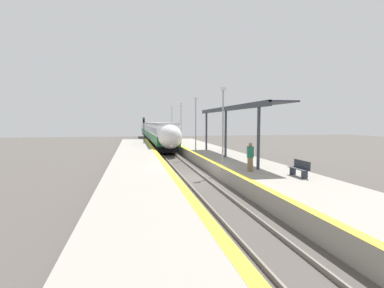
% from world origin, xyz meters
% --- Properties ---
extents(ground_plane, '(120.00, 120.00, 0.00)m').
position_xyz_m(ground_plane, '(0.00, 0.00, 0.00)').
color(ground_plane, '#4C4742').
extents(rail_left, '(0.08, 90.00, 0.15)m').
position_xyz_m(rail_left, '(-0.72, 0.00, 0.07)').
color(rail_left, slate).
rests_on(rail_left, ground_plane).
extents(rail_right, '(0.08, 90.00, 0.15)m').
position_xyz_m(rail_right, '(0.72, 0.00, 0.07)').
color(rail_right, slate).
rests_on(rail_right, ground_plane).
extents(train, '(2.75, 58.41, 3.74)m').
position_xyz_m(train, '(0.00, 40.12, 2.14)').
color(train, black).
rests_on(train, ground_plane).
extents(platform_right, '(4.68, 64.00, 0.89)m').
position_xyz_m(platform_right, '(3.97, 0.00, 0.44)').
color(platform_right, gray).
rests_on(platform_right, ground_plane).
extents(platform_left, '(4.06, 64.00, 0.89)m').
position_xyz_m(platform_left, '(-3.66, 0.00, 0.44)').
color(platform_left, gray).
rests_on(platform_left, ground_plane).
extents(platform_bench, '(0.44, 1.58, 0.89)m').
position_xyz_m(platform_bench, '(4.90, -5.52, 1.36)').
color(platform_bench, '#2D333D').
rests_on(platform_bench, platform_right).
extents(person_waiting, '(0.36, 0.23, 1.75)m').
position_xyz_m(person_waiting, '(2.88, -3.41, 1.79)').
color(person_waiting, '#7F6647').
rests_on(person_waiting, platform_right).
extents(railway_signal, '(0.28, 0.28, 4.45)m').
position_xyz_m(railway_signal, '(-2.51, 21.28, 2.71)').
color(railway_signal, '#59595E').
rests_on(railway_signal, ground_plane).
extents(lamppost_near, '(0.36, 0.20, 5.48)m').
position_xyz_m(lamppost_near, '(2.39, 0.61, 4.02)').
color(lamppost_near, '#9E9EA3').
rests_on(lamppost_near, platform_right).
extents(lamppost_mid, '(0.36, 0.20, 5.48)m').
position_xyz_m(lamppost_mid, '(2.39, 10.10, 4.02)').
color(lamppost_mid, '#9E9EA3').
rests_on(lamppost_mid, platform_right).
extents(lamppost_far, '(0.36, 0.20, 5.48)m').
position_xyz_m(lamppost_far, '(2.39, 19.59, 4.02)').
color(lamppost_far, '#9E9EA3').
rests_on(lamppost_far, platform_right).
extents(lamppost_farthest, '(0.36, 0.20, 5.48)m').
position_xyz_m(lamppost_farthest, '(2.39, 29.08, 4.02)').
color(lamppost_farthest, '#9E9EA3').
rests_on(lamppost_farthest, platform_right).
extents(station_canopy, '(2.02, 16.44, 4.26)m').
position_xyz_m(station_canopy, '(4.25, 3.97, 4.84)').
color(station_canopy, '#333842').
rests_on(station_canopy, platform_right).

